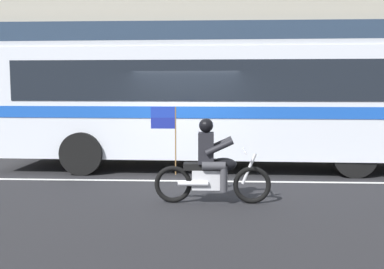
% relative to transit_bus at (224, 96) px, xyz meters
% --- Properties ---
extents(ground_plane, '(60.00, 60.00, 0.00)m').
position_rel_transit_bus_xyz_m(ground_plane, '(-0.92, -1.19, -1.88)').
color(ground_plane, black).
extents(sidewalk_curb, '(28.00, 3.80, 0.15)m').
position_rel_transit_bus_xyz_m(sidewalk_curb, '(-0.92, 3.91, -1.81)').
color(sidewalk_curb, '#A39E93').
rests_on(sidewalk_curb, ground_plane).
extents(lane_center_stripe, '(26.60, 0.14, 0.01)m').
position_rel_transit_bus_xyz_m(lane_center_stripe, '(-0.92, -1.79, -1.88)').
color(lane_center_stripe, silver).
rests_on(lane_center_stripe, ground_plane).
extents(transit_bus, '(11.19, 2.89, 3.22)m').
position_rel_transit_bus_xyz_m(transit_bus, '(0.00, 0.00, 0.00)').
color(transit_bus, silver).
rests_on(transit_bus, ground_plane).
extents(motorcycle_with_rider, '(2.20, 0.64, 1.78)m').
position_rel_transit_bus_xyz_m(motorcycle_with_rider, '(-0.29, -3.72, -1.22)').
color(motorcycle_with_rider, black).
rests_on(motorcycle_with_rider, ground_plane).
extents(fire_hydrant, '(0.22, 0.30, 0.75)m').
position_rel_transit_bus_xyz_m(fire_hydrant, '(-3.49, 2.76, -1.36)').
color(fire_hydrant, gold).
rests_on(fire_hydrant, sidewalk_curb).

